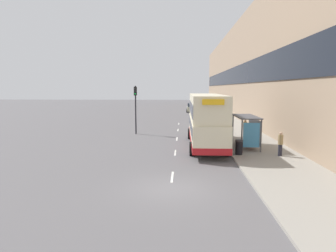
# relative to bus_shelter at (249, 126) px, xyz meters

# --- Properties ---
(ground_plane) EXTENTS (220.00, 220.00, 0.00)m
(ground_plane) POSITION_rel_bus_shelter_xyz_m (-5.77, -9.66, -1.88)
(ground_plane) COLOR #5B595B
(pavement) EXTENTS (5.00, 93.00, 0.14)m
(pavement) POSITION_rel_bus_shelter_xyz_m (0.73, 28.84, -1.81)
(pavement) COLOR gray
(pavement) RESTS_ON ground_plane
(terrace_facade) EXTENTS (3.10, 93.00, 15.29)m
(terrace_facade) POSITION_rel_bus_shelter_xyz_m (4.72, 28.84, 5.77)
(terrace_facade) COLOR #9E846B
(terrace_facade) RESTS_ON ground_plane
(lane_mark_0) EXTENTS (0.12, 2.00, 0.01)m
(lane_mark_0) POSITION_rel_bus_shelter_xyz_m (-5.77, -7.78, -1.87)
(lane_mark_0) COLOR silver
(lane_mark_0) RESTS_ON ground_plane
(lane_mark_1) EXTENTS (0.12, 2.00, 0.01)m
(lane_mark_1) POSITION_rel_bus_shelter_xyz_m (-5.77, -1.61, -1.87)
(lane_mark_1) COLOR silver
(lane_mark_1) RESTS_ON ground_plane
(lane_mark_2) EXTENTS (0.12, 2.00, 0.01)m
(lane_mark_2) POSITION_rel_bus_shelter_xyz_m (-5.77, 4.55, -1.87)
(lane_mark_2) COLOR silver
(lane_mark_2) RESTS_ON ground_plane
(lane_mark_3) EXTENTS (0.12, 2.00, 0.01)m
(lane_mark_3) POSITION_rel_bus_shelter_xyz_m (-5.77, 10.72, -1.87)
(lane_mark_3) COLOR silver
(lane_mark_3) RESTS_ON ground_plane
(lane_mark_4) EXTENTS (0.12, 2.00, 0.01)m
(lane_mark_4) POSITION_rel_bus_shelter_xyz_m (-5.77, 16.88, -1.87)
(lane_mark_4) COLOR silver
(lane_mark_4) RESTS_ON ground_plane
(bus_shelter) EXTENTS (1.60, 4.20, 2.48)m
(bus_shelter) POSITION_rel_bus_shelter_xyz_m (0.00, 0.00, 0.00)
(bus_shelter) COLOR #4C4C51
(bus_shelter) RESTS_ON ground_plane
(double_decker_bus_near) EXTENTS (2.85, 11.08, 4.30)m
(double_decker_bus_near) POSITION_rel_bus_shelter_xyz_m (-3.30, 0.94, 0.41)
(double_decker_bus_near) COLOR beige
(double_decker_bus_near) RESTS_ON ground_plane
(car_0) EXTENTS (1.99, 4.47, 1.84)m
(car_0) POSITION_rel_bus_shelter_xyz_m (-3.50, 36.55, -0.97)
(car_0) COLOR #B7B799
(car_0) RESTS_ON ground_plane
(pedestrian_at_shelter) EXTENTS (0.34, 0.34, 1.69)m
(pedestrian_at_shelter) POSITION_rel_bus_shelter_xyz_m (1.55, -2.87, -0.87)
(pedestrian_at_shelter) COLOR #23232D
(pedestrian_at_shelter) RESTS_ON ground_plane
(pedestrian_1) EXTENTS (0.35, 0.35, 1.79)m
(pedestrian_1) POSITION_rel_bus_shelter_xyz_m (0.65, 4.68, -0.82)
(pedestrian_1) COLOR #23232D
(pedestrian_1) RESTS_ON ground_plane
(litter_bin) EXTENTS (0.55, 0.55, 1.05)m
(litter_bin) POSITION_rel_bus_shelter_xyz_m (-1.22, -2.56, -1.21)
(litter_bin) COLOR black
(litter_bin) RESTS_ON ground_plane
(traffic_light_far_kerb) EXTENTS (0.30, 0.32, 5.06)m
(traffic_light_far_kerb) POSITION_rel_bus_shelter_xyz_m (-10.17, 7.46, 1.52)
(traffic_light_far_kerb) COLOR black
(traffic_light_far_kerb) RESTS_ON ground_plane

